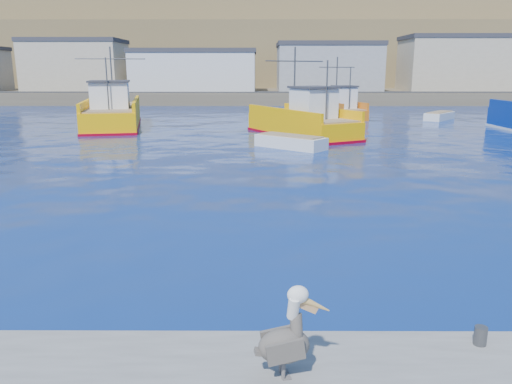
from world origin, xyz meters
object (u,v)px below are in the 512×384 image
trawler_yellow_a (113,114)px  pelican (287,338)px  skiff_far (439,117)px  skiff_mid (290,143)px  trawler_yellow_b (303,122)px  boat_orange (340,108)px

trawler_yellow_a → pelican: bearing=-70.6°
skiff_far → pelican: (-17.14, -42.40, 0.77)m
skiff_mid → skiff_far: skiff_mid is taller
trawler_yellow_a → skiff_far: size_ratio=3.04×
trawler_yellow_b → boat_orange: size_ratio=1.38×
trawler_yellow_b → pelican: (-2.88, -30.25, 0.08)m
boat_orange → skiff_mid: 20.56m
trawler_yellow_b → pelican: size_ratio=8.04×
trawler_yellow_a → trawler_yellow_b: (15.51, -5.70, -0.12)m
trawler_yellow_b → skiff_far: bearing=40.4°
skiff_mid → pelican: pelican is taller
skiff_far → trawler_yellow_b: bearing=-139.6°
skiff_far → pelican: bearing=-112.0°
pelican → skiff_far: bearing=68.0°
skiff_mid → pelican: size_ratio=3.33×
trawler_yellow_a → skiff_mid: bearing=-39.2°
skiff_far → pelican: 45.74m
boat_orange → skiff_mid: size_ratio=1.75×
trawler_yellow_a → skiff_mid: 18.37m
boat_orange → skiff_far: size_ratio=1.80×
trawler_yellow_a → skiff_far: trawler_yellow_a is taller
boat_orange → pelican: bearing=-100.0°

